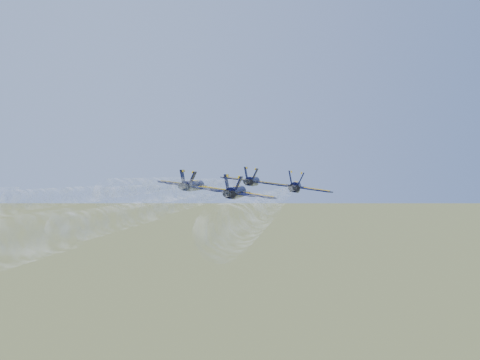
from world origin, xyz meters
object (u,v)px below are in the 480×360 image
object	(u,v)px
jet_left	(193,185)
jet_right	(296,187)
jet_lead	(253,181)
jet_slot	(236,192)

from	to	relation	value
jet_left	jet_right	distance (m)	20.36
jet_right	jet_left	bearing A→B (deg)	177.48
jet_lead	jet_slot	xyz separation A→B (m)	(-11.35, -26.95, 0.00)
jet_lead	jet_left	distance (m)	17.94
jet_right	jet_lead	bearing A→B (deg)	122.72
jet_lead	jet_right	world-z (taller)	same
jet_left	jet_right	xyz separation A→B (m)	(18.32, -8.87, 0.00)
jet_left	jet_right	size ratio (longest dim) A/B	1.00
jet_lead	jet_right	bearing A→B (deg)	-57.28
jet_right	jet_slot	xyz separation A→B (m)	(-14.37, -8.70, 0.00)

